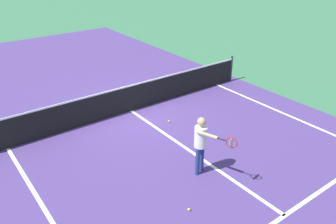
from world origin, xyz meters
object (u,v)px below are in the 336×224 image
at_px(tennis_ball_near_net, 169,121).
at_px(net, 130,98).
at_px(tennis_ball_mid_court, 189,209).
at_px(player_near, 202,140).

bearing_deg(tennis_ball_near_net, net, 110.67).
bearing_deg(tennis_ball_mid_court, net, 72.76).
distance_m(player_near, tennis_ball_near_net, 2.99).
relative_size(player_near, tennis_ball_near_net, 23.79).
bearing_deg(player_near, net, 83.95).
relative_size(net, player_near, 6.30).
bearing_deg(tennis_ball_mid_court, tennis_ball_near_net, 59.37).
bearing_deg(net, tennis_ball_near_net, -69.33).
bearing_deg(net, tennis_ball_mid_court, -107.24).
height_order(tennis_ball_mid_court, tennis_ball_near_net, same).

